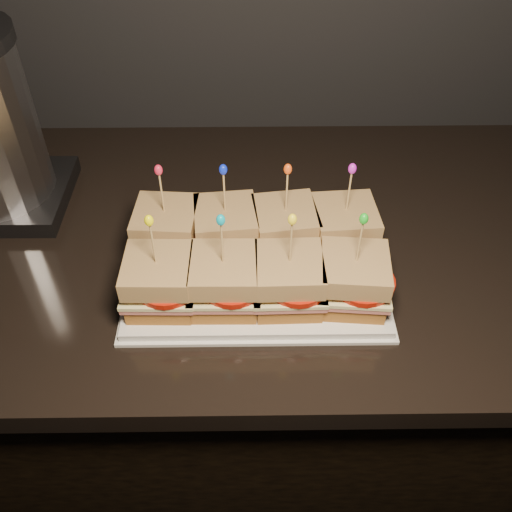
{
  "coord_description": "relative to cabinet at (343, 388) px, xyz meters",
  "views": [
    {
      "loc": [
        -0.87,
        0.94,
        1.57
      ],
      "look_at": [
        -0.86,
        1.55,
        0.98
      ],
      "focal_mm": 40.0,
      "sensor_mm": 36.0,
      "label": 1
    }
  ],
  "objects": [
    {
      "name": "sandwich_4_bread_top",
      "position": [
        -0.34,
        -0.17,
        0.56
      ],
      "size": [
        0.1,
        0.1,
        0.03
      ],
      "primitive_type": "cube",
      "rotation": [
        0.0,
        0.0,
        -0.02
      ],
      "color": "#6C370D",
      "rests_on": "sandwich_4_tomato"
    },
    {
      "name": "sandwich_0_ham",
      "position": [
        -0.34,
        -0.06,
        0.53
      ],
      "size": [
        0.11,
        0.1,
        0.01
      ],
      "primitive_type": "cube",
      "rotation": [
        0.0,
        0.0,
        -0.07
      ],
      "color": "#C55658",
      "rests_on": "sandwich_0_bread_bot"
    },
    {
      "name": "sandwich_5_bread_top",
      "position": [
        -0.25,
        -0.17,
        0.56
      ],
      "size": [
        0.09,
        0.09,
        0.03
      ],
      "primitive_type": "cube",
      "rotation": [
        0.0,
        0.0,
        -0.01
      ],
      "color": "#6C370D",
      "rests_on": "sandwich_5_tomato"
    },
    {
      "name": "platter_rim",
      "position": [
        -0.2,
        -0.11,
        0.48
      ],
      "size": [
        0.4,
        0.25,
        0.01
      ],
      "primitive_type": "cube",
      "color": "white",
      "rests_on": "granite_slab"
    },
    {
      "name": "sandwich_7_bread_bot",
      "position": [
        -0.06,
        -0.17,
        0.51
      ],
      "size": [
        0.1,
        0.1,
        0.03
      ],
      "primitive_type": "cube",
      "rotation": [
        0.0,
        0.0,
        -0.09
      ],
      "color": "brown",
      "rests_on": "platter"
    },
    {
      "name": "sandwich_7_bread_top",
      "position": [
        -0.06,
        -0.17,
        0.56
      ],
      "size": [
        0.1,
        0.1,
        0.03
      ],
      "primitive_type": "cube",
      "rotation": [
        0.0,
        0.0,
        -0.09
      ],
      "color": "#6C370D",
      "rests_on": "sandwich_7_tomato"
    },
    {
      "name": "sandwich_3_bread_bot",
      "position": [
        -0.06,
        -0.06,
        0.51
      ],
      "size": [
        0.1,
        0.1,
        0.03
      ],
      "primitive_type": "cube",
      "rotation": [
        0.0,
        0.0,
        0.07
      ],
      "color": "brown",
      "rests_on": "platter"
    },
    {
      "name": "sandwich_0_cheese",
      "position": [
        -0.34,
        -0.06,
        0.54
      ],
      "size": [
        0.11,
        0.11,
        0.01
      ],
      "primitive_type": "cube",
      "rotation": [
        0.0,
        0.0,
        -0.07
      ],
      "color": "beige",
      "rests_on": "sandwich_0_ham"
    },
    {
      "name": "granite_slab",
      "position": [
        0.0,
        0.0,
        0.46
      ],
      "size": [
        2.31,
        0.7,
        0.04
      ],
      "primitive_type": "cube",
      "color": "black",
      "rests_on": "cabinet"
    },
    {
      "name": "sandwich_6_bread_top",
      "position": [
        -0.16,
        -0.17,
        0.56
      ],
      "size": [
        0.1,
        0.1,
        0.03
      ],
      "primitive_type": "cube",
      "rotation": [
        0.0,
        0.0,
        0.02
      ],
      "color": "#6C370D",
      "rests_on": "sandwich_6_tomato"
    },
    {
      "name": "sandwich_3_bread_top",
      "position": [
        -0.06,
        -0.06,
        0.56
      ],
      "size": [
        0.1,
        0.1,
        0.03
      ],
      "primitive_type": "cube",
      "rotation": [
        0.0,
        0.0,
        0.07
      ],
      "color": "#6C370D",
      "rests_on": "sandwich_3_tomato"
    },
    {
      "name": "sandwich_0_tomato",
      "position": [
        -0.33,
        -0.07,
        0.54
      ],
      "size": [
        0.09,
        0.09,
        0.01
      ],
      "primitive_type": "cylinder",
      "color": "#AE1808",
      "rests_on": "sandwich_0_cheese"
    },
    {
      "name": "sandwich_2_frill",
      "position": [
        -0.16,
        -0.06,
        0.65
      ],
      "size": [
        0.01,
        0.01,
        0.02
      ],
      "primitive_type": "ellipsoid",
      "color": "#EF4E13",
      "rests_on": "sandwich_2_pick"
    },
    {
      "name": "sandwich_3_pick",
      "position": [
        -0.06,
        -0.06,
        0.61
      ],
      "size": [
        0.0,
        0.0,
        0.09
      ],
      "primitive_type": "cylinder",
      "color": "tan",
      "rests_on": "sandwich_3_bread_top"
    },
    {
      "name": "sandwich_0_pick",
      "position": [
        -0.34,
        -0.06,
        0.61
      ],
      "size": [
        0.0,
        0.0,
        0.09
      ],
      "primitive_type": "cylinder",
      "color": "tan",
      "rests_on": "sandwich_0_bread_top"
    },
    {
      "name": "sandwich_1_ham",
      "position": [
        -0.25,
        -0.06,
        0.53
      ],
      "size": [
        0.11,
        0.11,
        0.01
      ],
      "primitive_type": "cube",
      "rotation": [
        0.0,
        0.0,
        0.1
      ],
      "color": "#C55658",
      "rests_on": "sandwich_1_bread_bot"
    },
    {
      "name": "appliance_base",
      "position": [
        -0.66,
        0.09,
        0.5
      ],
      "size": [
        0.24,
        0.2,
        0.03
      ],
      "primitive_type": "cube",
      "rotation": [
        0.0,
        0.0,
        -0.01
      ],
      "color": "#262628",
      "rests_on": "granite_slab"
    },
    {
      "name": "sandwich_5_tomato",
      "position": [
        -0.24,
        -0.18,
        0.54
      ],
      "size": [
        0.09,
        0.09,
        0.01
      ],
      "primitive_type": "cylinder",
      "color": "#AE1808",
      "rests_on": "sandwich_5_cheese"
    },
    {
      "name": "sandwich_1_tomato",
      "position": [
        -0.24,
        -0.07,
        0.54
      ],
      "size": [
        0.09,
        0.09,
        0.01
      ],
      "primitive_type": "cylinder",
      "color": "#AE1808",
      "rests_on": "sandwich_1_cheese"
    },
    {
      "name": "sandwich_5_cheese",
      "position": [
        -0.25,
        -0.17,
        0.54
      ],
      "size": [
        0.1,
        0.1,
        0.01
      ],
      "primitive_type": "cube",
      "rotation": [
        0.0,
        0.0,
        -0.01
      ],
      "color": "beige",
      "rests_on": "sandwich_5_ham"
    },
    {
      "name": "sandwich_4_ham",
      "position": [
        -0.34,
        -0.17,
        0.53
      ],
      "size": [
        0.1,
        0.1,
        0.01
      ],
      "primitive_type": "cube",
      "rotation": [
        0.0,
        0.0,
        -0.02
      ],
      "color": "#C55658",
      "rests_on": "sandwich_4_bread_bot"
    },
    {
      "name": "sandwich_2_cheese",
      "position": [
        -0.16,
        -0.06,
        0.54
      ],
      "size": [
        0.12,
        0.11,
        0.01
      ],
      "primitive_type": "cube",
      "rotation": [
        0.0,
        0.0,
        0.13
      ],
      "color": "beige",
      "rests_on": "sandwich_2_ham"
    },
    {
      "name": "sandwich_1_bread_bot",
      "position": [
        -0.25,
        -0.06,
        0.51
      ],
      "size": [
        0.1,
        0.1,
        0.03
      ],
      "primitive_type": "cube",
      "rotation": [
        0.0,
        0.0,
        0.1
      ],
      "color": "brown",
      "rests_on": "platter"
    },
    {
      "name": "sandwich_1_bread_top",
      "position": [
        -0.25,
        -0.06,
        0.56
      ],
      "size": [
        0.1,
        0.1,
        0.03
      ],
      "primitive_type": "cube",
      "rotation": [
        0.0,
        0.0,
        0.1
      ],
      "color": "#6C370D",
      "rests_on": "sandwich_1_tomato"
    },
    {
      "name": "sandwich_5_ham",
      "position": [
        -0.25,
        -0.17,
        0.53
      ],
      "size": [
        0.1,
        0.1,
        0.01
      ],
      "primitive_type": "cube",
      "rotation": [
        0.0,
        0.0,
        -0.01
      ],
      "color": "#C55658",
      "rests_on": "sandwich_5_bread_bot"
    },
    {
      "name": "sandwich_2_ham",
      "position": [
        -0.16,
        -0.06,
        0.53
      ],
      "size": [
        0.11,
        0.11,
        0.01
      ],
      "primitive_type": "cube",
      "rotation": [
        0.0,
        0.0,
        0.13
      ],
      "color": "#C55658",
      "rests_on": "sandwich_2_bread_bot"
    },
    {
      "name": "sandwich_1_pick",
      "position": [
        -0.25,
        -0.06,
        0.61
      ],
      "size": [
        0.0,
        0.0,
        0.09
      ],
      "primitive_type": "cylinder",
      "color": "tan",
      "rests_on": "sandwich_1_bread_top"
    },
    {
      "name": "sandwich_4_tomato",
      "position": [
        -0.33,
        -0.18,
        0.54
      ],
      "size": [
        0.09,
        0.09,
        0.01
      ],
      "primitive_type": "cylinder",
      "color": "#AE1808",
      "rests_on": "sandwich_4_cheese"
    },
    {
      "name": "cabinet",
      "position": [
        0.0,
        0.0,
        0.0
      ],
      "size": [
        2.27,
        0.66,
        0.89
      ],
      "primitive_type": "cube",
      "color": "black",
      "rests_on": "ground"
    },
    {
      "name": "sandwich_7_pick",
      "position": [
        -0.06,
        -0.17,
        0.61
      ],
      "size": [
        0.0,
        0.0,
        0.09
      ],
      "primitive_type": "cylinder",
      "color": "tan",
      "rests_on": "sandwich_7_bread_top"
    },
    {
      "name": "sandwich_5_pick",
      "position": [
        -0.25,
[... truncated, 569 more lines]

